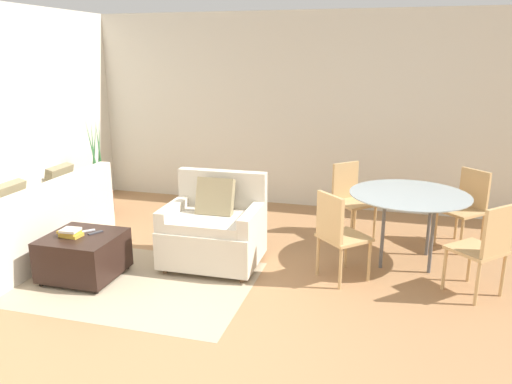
% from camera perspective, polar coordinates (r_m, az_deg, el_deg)
% --- Properties ---
extents(ground_plane, '(20.00, 20.00, 0.00)m').
position_cam_1_polar(ground_plane, '(4.14, -8.45, -16.48)').
color(ground_plane, '#A3754C').
extents(wall_back, '(12.00, 0.06, 2.75)m').
position_cam_1_polar(wall_back, '(7.26, 3.59, 9.18)').
color(wall_back, beige).
rests_on(wall_back, ground_plane).
extents(area_rug, '(2.23, 1.59, 0.01)m').
position_cam_1_polar(area_rug, '(5.13, -13.39, -10.05)').
color(area_rug, tan).
rests_on(area_rug, ground_plane).
extents(couch, '(0.91, 2.06, 0.92)m').
position_cam_1_polar(couch, '(6.14, -24.14, -3.70)').
color(couch, beige).
rests_on(couch, ground_plane).
extents(armchair, '(1.00, 0.82, 0.96)m').
position_cam_1_polar(armchair, '(5.31, -4.82, -4.37)').
color(armchair, beige).
rests_on(armchair, ground_plane).
extents(ottoman, '(0.71, 0.68, 0.45)m').
position_cam_1_polar(ottoman, '(5.31, -19.09, -6.77)').
color(ottoman, black).
rests_on(ottoman, ground_plane).
extents(book_stack, '(0.24, 0.16, 0.08)m').
position_cam_1_polar(book_stack, '(5.23, -20.45, -4.38)').
color(book_stack, gold).
rests_on(book_stack, ottoman).
extents(tv_remote_primary, '(0.14, 0.14, 0.01)m').
position_cam_1_polar(tv_remote_primary, '(5.34, -18.75, -4.23)').
color(tv_remote_primary, '#B7B7BC').
rests_on(tv_remote_primary, ottoman).
extents(tv_remote_secondary, '(0.11, 0.15, 0.01)m').
position_cam_1_polar(tv_remote_secondary, '(5.26, -17.88, -4.44)').
color(tv_remote_secondary, '#333338').
rests_on(tv_remote_secondary, ottoman).
extents(potted_plant, '(0.37, 0.37, 1.33)m').
position_cam_1_polar(potted_plant, '(7.36, -17.42, -0.13)').
color(potted_plant, brown).
rests_on(potted_plant, ground_plane).
extents(dining_table, '(1.25, 1.25, 0.76)m').
position_cam_1_polar(dining_table, '(5.49, 17.09, -0.91)').
color(dining_table, '#99A8AD').
rests_on(dining_table, ground_plane).
extents(dining_chair_near_left, '(0.59, 0.59, 0.90)m').
position_cam_1_polar(dining_chair_near_left, '(4.92, 9.30, -4.42)').
color(dining_chair_near_left, tan).
rests_on(dining_chair_near_left, ground_plane).
extents(dining_chair_near_right, '(0.59, 0.59, 0.90)m').
position_cam_1_polar(dining_chair_near_right, '(4.98, 24.77, -5.47)').
color(dining_chair_near_right, tan).
rests_on(dining_chair_near_right, ground_plane).
extents(dining_chair_far_left, '(0.59, 0.59, 0.90)m').
position_cam_1_polar(dining_chair_far_left, '(6.19, 10.69, -0.30)').
color(dining_chair_far_left, tan).
rests_on(dining_chair_far_left, ground_plane).
extents(dining_chair_far_right, '(0.59, 0.59, 0.90)m').
position_cam_1_polar(dining_chair_far_right, '(6.24, 22.96, -1.18)').
color(dining_chair_far_right, tan).
rests_on(dining_chair_far_right, ground_plane).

